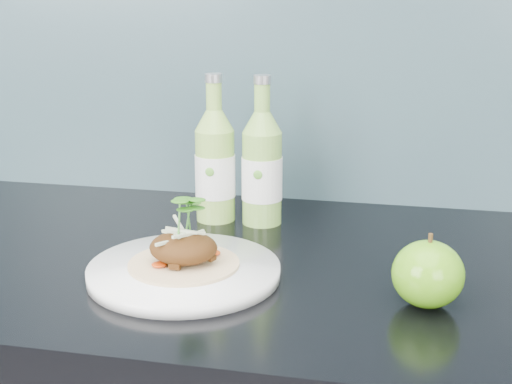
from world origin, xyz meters
TOP-DOWN VIEW (x-y plane):
  - dinner_plate at (-0.08, 1.61)m, footprint 0.32×0.32m
  - pork_taco at (-0.08, 1.61)m, footprint 0.14×0.14m
  - green_apple at (0.22, 1.59)m, footprint 0.09×0.09m
  - cider_bottle_left at (-0.10, 1.84)m, footprint 0.08×0.08m
  - cider_bottle_right at (-0.03, 1.84)m, footprint 0.08×0.08m

SIDE VIEW (x-z plane):
  - dinner_plate at x=-0.08m, z-range 0.90..0.92m
  - green_apple at x=0.22m, z-range 0.90..0.98m
  - pork_taco at x=-0.08m, z-range 0.90..0.99m
  - cider_bottle_left at x=-0.10m, z-range 0.87..1.10m
  - cider_bottle_right at x=-0.03m, z-range 0.87..1.10m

